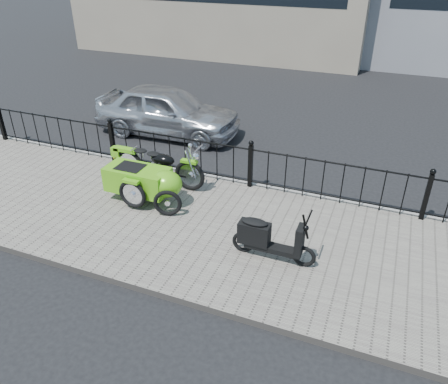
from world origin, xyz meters
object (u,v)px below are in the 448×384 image
at_px(spare_tire, 168,203).
at_px(sedan_car, 168,111).
at_px(motorcycle_sidecar, 149,178).
at_px(scooter, 268,239).

distance_m(spare_tire, sedan_car, 4.51).
height_order(motorcycle_sidecar, sedan_car, sedan_car).
height_order(scooter, sedan_car, sedan_car).
relative_size(scooter, spare_tire, 2.59).
height_order(motorcycle_sidecar, scooter, same).
xyz_separation_m(scooter, sedan_car, (-4.28, 4.50, 0.19)).
relative_size(spare_tire, sedan_car, 0.14).
height_order(spare_tire, sedan_car, sedan_car).
bearing_deg(motorcycle_sidecar, sedan_car, 112.48).
bearing_deg(sedan_car, scooter, -137.71).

